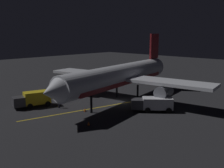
{
  "coord_description": "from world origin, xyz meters",
  "views": [
    {
      "loc": [
        -29.44,
        32.88,
        11.92
      ],
      "look_at": [
        0.0,
        2.0,
        3.5
      ],
      "focal_mm": 40.83,
      "sensor_mm": 36.0,
      "label": 1
    }
  ],
  "objects_px": {
    "ground_crew_worker": "(59,103)",
    "traffic_cone_near_left": "(85,110)",
    "catering_truck": "(153,104)",
    "baggage_truck": "(34,99)",
    "traffic_cone_near_right": "(89,123)",
    "airliner": "(122,76)"
  },
  "relations": [
    {
      "from": "baggage_truck",
      "to": "ground_crew_worker",
      "type": "relative_size",
      "value": 3.62
    },
    {
      "from": "ground_crew_worker",
      "to": "traffic_cone_near_left",
      "type": "xyz_separation_m",
      "value": [
        -4.53,
        -1.68,
        -0.64
      ]
    },
    {
      "from": "ground_crew_worker",
      "to": "traffic_cone_near_right",
      "type": "height_order",
      "value": "ground_crew_worker"
    },
    {
      "from": "catering_truck",
      "to": "traffic_cone_near_left",
      "type": "relative_size",
      "value": 11.14
    },
    {
      "from": "ground_crew_worker",
      "to": "traffic_cone_near_left",
      "type": "height_order",
      "value": "ground_crew_worker"
    },
    {
      "from": "traffic_cone_near_left",
      "to": "traffic_cone_near_right",
      "type": "relative_size",
      "value": 1.0
    },
    {
      "from": "airliner",
      "to": "baggage_truck",
      "type": "bearing_deg",
      "value": 57.91
    },
    {
      "from": "ground_crew_worker",
      "to": "traffic_cone_near_right",
      "type": "distance_m",
      "value": 9.83
    },
    {
      "from": "catering_truck",
      "to": "traffic_cone_near_right",
      "type": "relative_size",
      "value": 11.14
    },
    {
      "from": "catering_truck",
      "to": "traffic_cone_near_right",
      "type": "distance_m",
      "value": 11.41
    },
    {
      "from": "traffic_cone_near_right",
      "to": "airliner",
      "type": "bearing_deg",
      "value": -67.42
    },
    {
      "from": "airliner",
      "to": "baggage_truck",
      "type": "distance_m",
      "value": 15.54
    },
    {
      "from": "airliner",
      "to": "ground_crew_worker",
      "type": "relative_size",
      "value": 20.56
    },
    {
      "from": "traffic_cone_near_left",
      "to": "traffic_cone_near_right",
      "type": "height_order",
      "value": "same"
    },
    {
      "from": "catering_truck",
      "to": "traffic_cone_near_left",
      "type": "xyz_separation_m",
      "value": [
        7.68,
        7.4,
        -0.92
      ]
    },
    {
      "from": "traffic_cone_near_right",
      "to": "baggage_truck",
      "type": "bearing_deg",
      "value": 2.07
    },
    {
      "from": "catering_truck",
      "to": "baggage_truck",
      "type": "bearing_deg",
      "value": 36.11
    },
    {
      "from": "ground_crew_worker",
      "to": "traffic_cone_near_right",
      "type": "bearing_deg",
      "value": 168.27
    },
    {
      "from": "ground_crew_worker",
      "to": "airliner",
      "type": "bearing_deg",
      "value": -113.15
    },
    {
      "from": "airliner",
      "to": "catering_truck",
      "type": "height_order",
      "value": "airliner"
    },
    {
      "from": "airliner",
      "to": "traffic_cone_near_left",
      "type": "height_order",
      "value": "airliner"
    },
    {
      "from": "ground_crew_worker",
      "to": "traffic_cone_near_right",
      "type": "relative_size",
      "value": 3.16
    }
  ]
}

